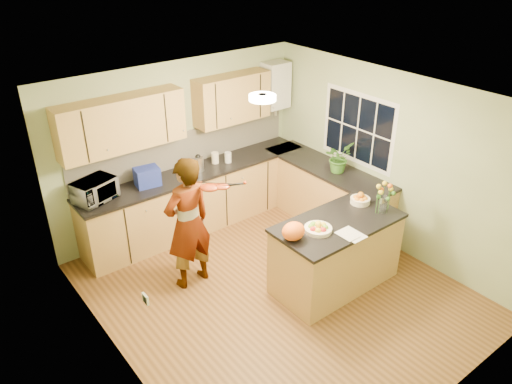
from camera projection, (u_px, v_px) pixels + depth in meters
floor at (276, 291)px, 6.34m from camera, size 4.50×4.50×0.00m
ceiling at (281, 101)px, 5.17m from camera, size 4.00×4.50×0.02m
wall_back at (179, 146)px, 7.32m from camera, size 4.00×0.02×2.50m
wall_front at (451, 310)px, 4.19m from camera, size 4.00×0.02×2.50m
wall_left at (115, 270)px, 4.67m from camera, size 0.02×4.50×2.50m
wall_right at (389, 161)px, 6.84m from camera, size 0.02×4.50×2.50m
back_counter at (199, 198)px, 7.53m from camera, size 3.64×0.62×0.94m
right_counter at (326, 195)px, 7.63m from camera, size 0.62×2.24×0.94m
splashback at (186, 148)px, 7.39m from camera, size 3.60×0.02×0.52m
upper_cabinets at (171, 112)px, 6.82m from camera, size 3.20×0.34×0.70m
boiler at (276, 85)px, 7.83m from camera, size 0.40×0.30×0.86m
window_right at (358, 129)px, 7.11m from camera, size 0.01×1.30×1.05m
light_switch at (145, 299)px, 4.23m from camera, size 0.02×0.09×0.09m
ceiling_lamp at (262, 98)px, 5.39m from camera, size 0.30×0.30×0.07m
peninsula_island at (336, 253)px, 6.27m from camera, size 1.63×0.84×0.93m
fruit_dish at (318, 227)px, 5.84m from camera, size 0.33×0.33×0.11m
orange_bowl at (360, 199)px, 6.42m from camera, size 0.25×0.25×0.15m
flower_vase at (386, 190)px, 6.10m from camera, size 0.26×0.26×0.47m
orange_bag at (293, 231)px, 5.66m from camera, size 0.32×0.29×0.21m
papers at (352, 234)px, 5.78m from camera, size 0.23×0.31×0.01m
violinist at (188, 224)px, 6.11m from camera, size 0.67×0.47×1.76m
violin at (210, 187)px, 5.82m from camera, size 0.60×0.52×0.15m
microwave at (95, 190)px, 6.44m from camera, size 0.61×0.51×0.29m
blue_box at (147, 177)px, 6.83m from camera, size 0.36×0.28×0.26m
kettle at (198, 163)px, 7.24m from camera, size 0.16×0.16×0.30m
jar_cream at (215, 158)px, 7.50m from camera, size 0.14×0.14×0.17m
jar_white at (228, 157)px, 7.52m from camera, size 0.12×0.12×0.16m
potted_plant at (338, 157)px, 7.18m from camera, size 0.47×0.43×0.44m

